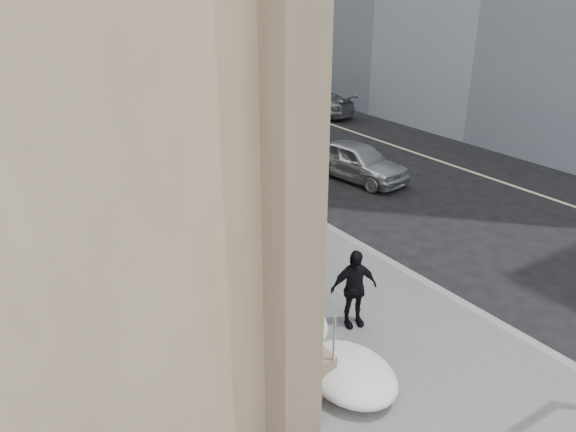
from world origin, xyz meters
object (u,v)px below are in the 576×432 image
object	(u,v)px
pedestrian	(354,288)
car_silver	(357,161)
mounted_horse_right	(248,189)
mounted_horse_left	(299,244)
car_grey	(315,104)

from	to	relation	value
pedestrian	car_silver	size ratio (longest dim) A/B	0.43
mounted_horse_right	car_silver	distance (m)	5.90
mounted_horse_right	car_silver	size ratio (longest dim) A/B	0.67
mounted_horse_left	pedestrian	distance (m)	1.99
pedestrian	car_grey	size ratio (longest dim) A/B	0.41
mounted_horse_left	car_grey	world-z (taller)	mounted_horse_left
car_silver	car_grey	size ratio (longest dim) A/B	0.95
mounted_horse_left	pedestrian	world-z (taller)	mounted_horse_left
car_grey	pedestrian	bearing A→B (deg)	35.77
mounted_horse_right	pedestrian	bearing A→B (deg)	100.86
mounted_horse_left	car_grey	xyz separation A→B (m)	(11.02, 14.41, -0.61)
car_silver	mounted_horse_right	bearing A→B (deg)	-171.92
car_grey	car_silver	bearing A→B (deg)	42.21
mounted_horse_left	mounted_horse_right	bearing A→B (deg)	-98.21
mounted_horse_left	car_grey	distance (m)	18.15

